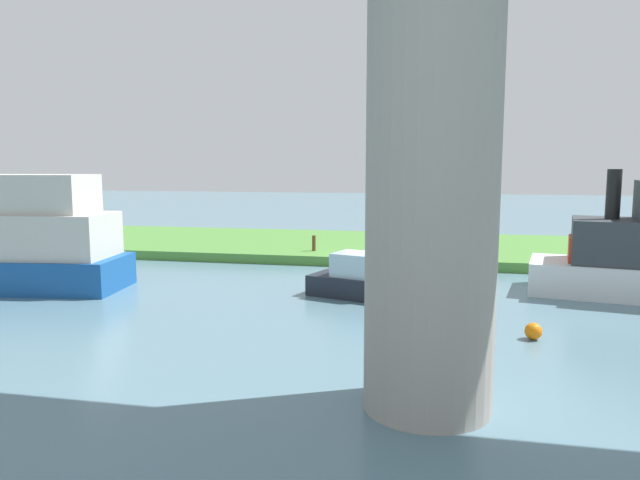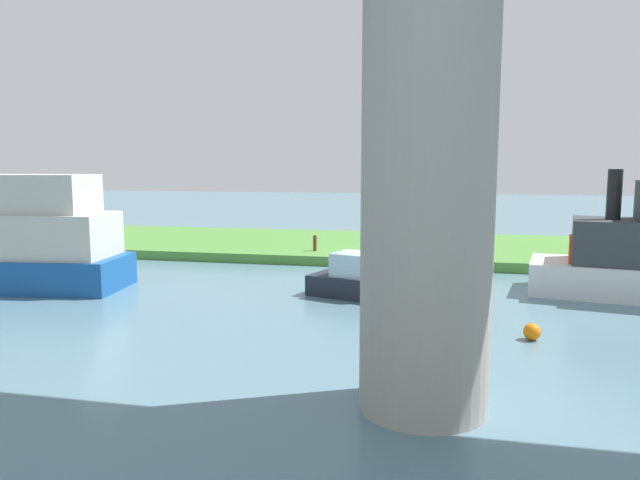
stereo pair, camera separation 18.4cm
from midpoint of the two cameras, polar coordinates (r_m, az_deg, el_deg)
name	(u,v)px [view 2 (the right image)]	position (r m, az deg, el deg)	size (l,w,h in m)	color
ground_plane	(372,268)	(29.25, 5.24, -2.76)	(160.00, 160.00, 0.00)	slate
grassy_bank	(384,247)	(35.10, 6.46, -0.68)	(80.00, 12.00, 0.50)	#4C8438
bridge_pylon	(428,163)	(12.00, 10.94, 7.44)	(2.68, 2.68, 10.28)	#9E998E
person_on_bank	(451,242)	(30.47, 12.86, -0.22)	(0.38, 0.38, 1.39)	#2D334C
mooring_post	(315,243)	(31.54, -0.33, -0.31)	(0.20, 0.20, 0.84)	brown
houseboat_blue	(10,242)	(27.35, -27.88, -0.22)	(10.46, 4.59, 5.17)	#195199
pontoon_yellow	(370,282)	(22.61, 5.19, -4.15)	(5.46, 3.33, 1.72)	#1E232D
motorboat_white	(74,254)	(32.37, -22.78, -1.24)	(5.41, 2.92, 1.71)	#99999E
marker_buoy	(532,332)	(18.41, 20.26, -8.40)	(0.50, 0.50, 0.50)	orange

